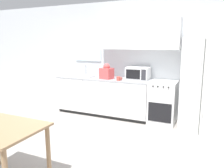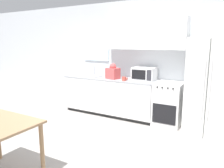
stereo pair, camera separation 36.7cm
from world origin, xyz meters
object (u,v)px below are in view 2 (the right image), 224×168
at_px(oven_range, 169,104).
at_px(coffee_mug, 124,79).
at_px(refrigerator, 209,87).
at_px(microwave, 144,74).

height_order(oven_range, coffee_mug, coffee_mug).
xyz_separation_m(refrigerator, coffee_mug, (-1.72, -0.15, 0.03)).
bearing_deg(coffee_mug, refrigerator, 5.00).
relative_size(refrigerator, microwave, 3.66).
bearing_deg(microwave, oven_range, -9.46).
bearing_deg(oven_range, refrigerator, -5.14).
height_order(microwave, coffee_mug, microwave).
bearing_deg(refrigerator, coffee_mug, -175.00).
distance_m(refrigerator, microwave, 1.39).
relative_size(oven_range, microwave, 1.82).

